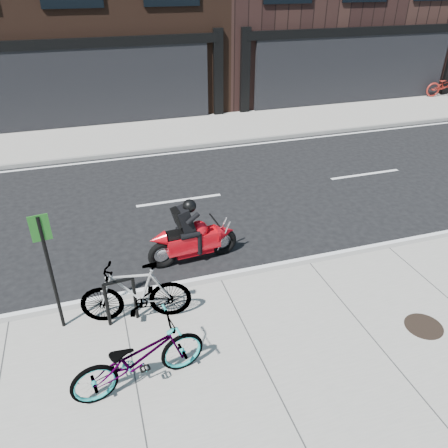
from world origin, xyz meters
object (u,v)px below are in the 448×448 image
object	(u,v)px
bike_rack	(121,297)
motorcycle	(197,236)
bicycle_rear	(136,292)
manhole_cover	(424,326)
sign_post	(49,264)
bicycle_front	(139,357)
bicycle_far	(446,85)

from	to	relation	value
bike_rack	motorcycle	distance (m)	2.44
bicycle_rear	motorcycle	distance (m)	2.26
manhole_cover	sign_post	distance (m)	6.52
bicycle_rear	manhole_cover	size ratio (longest dim) A/B	2.94
bicycle_front	manhole_cover	size ratio (longest dim) A/B	3.09
bike_rack	manhole_cover	bearing A→B (deg)	-19.11
motorcycle	manhole_cover	size ratio (longest dim) A/B	3.10
bicycle_front	motorcycle	size ratio (longest dim) A/B	1.00
motorcycle	sign_post	distance (m)	3.29
motorcycle	bicycle_far	bearing A→B (deg)	28.31
bicycle_far	sign_post	world-z (taller)	sign_post
bike_rack	bicycle_far	bearing A→B (deg)	34.16
bicycle_far	motorcycle	bearing A→B (deg)	131.55
bicycle_rear	bicycle_far	world-z (taller)	bicycle_rear
bicycle_far	bicycle_rear	bearing A→B (deg)	133.12
motorcycle	bicycle_far	distance (m)	18.25
bicycle_front	manhole_cover	distance (m)	4.97
bicycle_far	sign_post	size ratio (longest dim) A/B	0.91
bicycle_far	sign_post	distance (m)	21.43
bicycle_front	manhole_cover	bearing A→B (deg)	-103.35
bicycle_front	bicycle_rear	distance (m)	1.47
bike_rack	bicycle_rear	xyz separation A→B (m)	(0.26, 0.00, 0.04)
bike_rack	sign_post	distance (m)	1.32
bike_rack	bicycle_front	distance (m)	1.46
bicycle_front	bicycle_far	world-z (taller)	same
bicycle_front	motorcycle	world-z (taller)	motorcycle
bicycle_far	sign_post	xyz separation A→B (m)	(-18.13, -11.40, 0.80)
bicycle_rear	manhole_cover	xyz separation A→B (m)	(4.78, -1.75, -0.58)
bicycle_rear	bicycle_far	bearing A→B (deg)	134.90
bike_rack	sign_post	world-z (taller)	sign_post
sign_post	bicycle_front	bearing A→B (deg)	-63.34
bicycle_rear	manhole_cover	world-z (taller)	bicycle_rear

